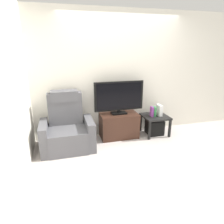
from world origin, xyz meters
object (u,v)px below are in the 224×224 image
at_px(television, 119,97).
at_px(book_leftmost, 152,112).
at_px(subwoofer_box, 154,127).
at_px(game_console, 159,110).
at_px(book_middle, 154,111).
at_px(tv_stand, 119,125).
at_px(recliner_armchair, 67,129).
at_px(side_table, 155,119).

bearing_deg(television, book_leftmost, -7.92).
distance_m(subwoofer_box, game_console, 0.39).
bearing_deg(book_middle, tv_stand, 174.04).
height_order(television, book_middle, television).
bearing_deg(subwoofer_box, recliner_armchair, -176.29).
distance_m(book_leftmost, book_middle, 0.06).
xyz_separation_m(television, side_table, (0.82, -0.08, -0.52)).
height_order(television, book_leftmost, television).
bearing_deg(book_middle, television, 172.66).
relative_size(subwoofer_box, book_leftmost, 1.52).
distance_m(side_table, subwoofer_box, 0.20).
height_order(side_table, book_leftmost, book_leftmost).
xyz_separation_m(subwoofer_box, book_middle, (-0.04, -0.02, 0.37)).
height_order(tv_stand, subwoofer_box, tv_stand).
xyz_separation_m(book_leftmost, game_console, (0.19, 0.03, 0.01)).
height_order(subwoofer_box, book_middle, book_middle).
distance_m(tv_stand, book_middle, 0.82).
bearing_deg(side_table, television, 174.43).
bearing_deg(game_console, book_middle, -167.23).
bearing_deg(tv_stand, book_leftmost, -6.44).
xyz_separation_m(recliner_armchair, subwoofer_box, (1.91, 0.12, -0.21)).
height_order(tv_stand, book_middle, book_middle).
bearing_deg(recliner_armchair, tv_stand, 12.51).
bearing_deg(game_console, side_table, -173.66).
bearing_deg(television, recliner_armchair, -169.47).
bearing_deg(recliner_armchair, book_middle, 6.13).
xyz_separation_m(recliner_armchair, book_middle, (1.87, 0.10, 0.17)).
distance_m(tv_stand, recliner_armchair, 1.12).
distance_m(tv_stand, book_leftmost, 0.77).
bearing_deg(book_leftmost, television, 172.08).
bearing_deg(subwoofer_box, book_leftmost, -168.69).
xyz_separation_m(television, book_leftmost, (0.72, -0.10, -0.35)).
relative_size(side_table, book_leftmost, 2.48).
height_order(recliner_armchair, side_table, recliner_armchair).
height_order(television, subwoofer_box, television).
height_order(recliner_armchair, book_leftmost, recliner_armchair).
relative_size(television, game_console, 4.34).
bearing_deg(game_console, subwoofer_box, -173.66).
distance_m(recliner_armchair, book_leftmost, 1.82).
distance_m(recliner_armchair, side_table, 1.92).
bearing_deg(recliner_armchair, book_leftmost, 6.23).
height_order(book_leftmost, game_console, game_console).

